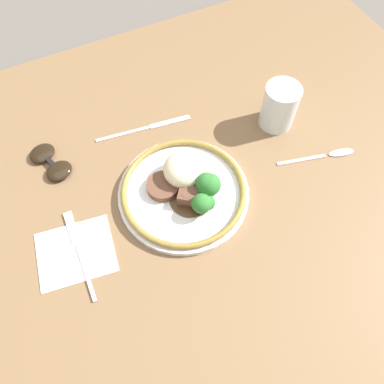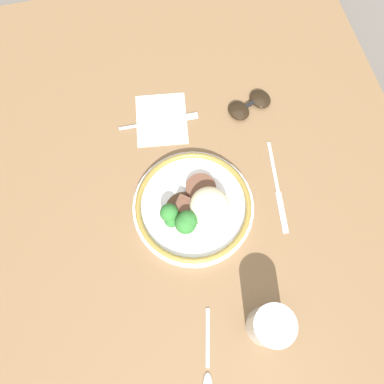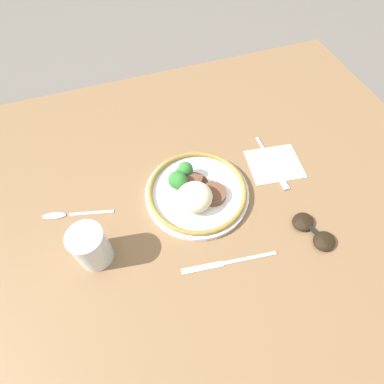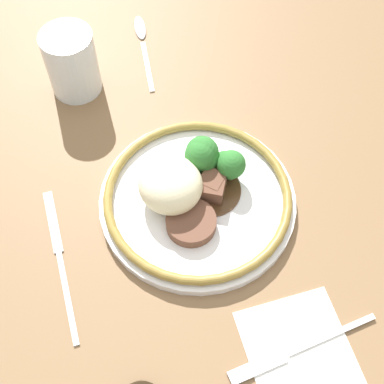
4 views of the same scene
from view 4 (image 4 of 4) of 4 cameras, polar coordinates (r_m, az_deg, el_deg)
ground_plane at (r=0.74m, az=0.17°, el=-2.18°), size 8.00×8.00×0.00m
dining_table at (r=0.73m, az=0.17°, el=-1.35°), size 1.35×1.02×0.04m
napkin at (r=0.64m, az=11.52°, el=-16.75°), size 0.15×0.13×0.00m
plate at (r=0.69m, az=0.25°, el=0.02°), size 0.25×0.25×0.07m
juice_glass at (r=0.81m, az=-12.63°, el=12.98°), size 0.07×0.07×0.10m
fork at (r=0.63m, az=10.35°, el=-16.55°), size 0.02×0.18×0.00m
knife at (r=0.68m, az=-13.93°, el=-6.72°), size 0.21×0.04×0.00m
spoon at (r=0.90m, az=-5.38°, el=16.16°), size 0.17×0.05×0.01m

